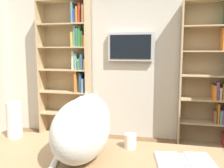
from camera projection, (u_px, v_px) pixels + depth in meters
name	position (u px, v px, depth m)	size (l,w,h in m)	color
wall_back	(134.00, 53.00, 3.85)	(4.52, 0.06, 2.70)	beige
bookshelf_left	(216.00, 76.00, 3.46)	(0.80, 0.28, 2.08)	tan
bookshelf_right	(71.00, 69.00, 3.94)	(0.83, 0.28, 2.17)	tan
wall_mounted_tv	(131.00, 47.00, 3.76)	(0.70, 0.07, 0.44)	#B7B7BC
cat	(84.00, 126.00, 1.46)	(0.32, 0.68, 0.38)	white
open_binder	(184.00, 161.00, 1.42)	(0.36, 0.28, 0.02)	white
paper_towel_roll	(14.00, 120.00, 1.81)	(0.11, 0.11, 0.27)	white
coffee_mug	(130.00, 141.00, 1.62)	(0.08, 0.08, 0.10)	white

